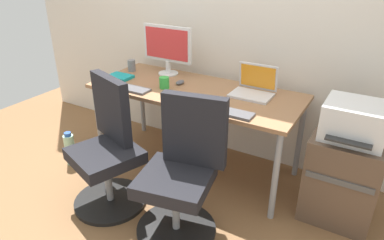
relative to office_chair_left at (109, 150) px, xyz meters
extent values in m
plane|color=brown|center=(0.32, 0.71, -0.42)|extent=(5.28, 5.28, 0.00)
cube|color=silver|center=(0.32, 1.15, 0.88)|extent=(4.40, 0.04, 2.60)
cube|color=#996B47|center=(0.32, 0.71, 0.28)|extent=(1.71, 0.72, 0.03)
cylinder|color=gray|center=(-0.49, 0.40, -0.08)|extent=(0.04, 0.04, 0.69)
cylinder|color=gray|center=(1.12, 0.40, -0.08)|extent=(0.04, 0.04, 0.69)
cylinder|color=gray|center=(-0.49, 1.02, -0.08)|extent=(0.04, 0.04, 0.69)
cylinder|color=gray|center=(1.12, 1.02, -0.08)|extent=(0.04, 0.04, 0.69)
cylinder|color=black|center=(0.02, -0.06, -0.41)|extent=(0.54, 0.54, 0.03)
cylinder|color=gray|center=(0.02, -0.06, -0.22)|extent=(0.05, 0.05, 0.34)
cube|color=black|center=(0.02, -0.06, -0.01)|extent=(0.56, 0.56, 0.09)
cube|color=black|center=(-0.04, 0.11, 0.28)|extent=(0.42, 0.21, 0.48)
cylinder|color=black|center=(0.61, -0.06, -0.41)|extent=(0.54, 0.54, 0.03)
cylinder|color=gray|center=(0.61, -0.06, -0.22)|extent=(0.05, 0.05, 0.34)
cube|color=black|center=(0.61, -0.06, -0.01)|extent=(0.52, 0.52, 0.09)
cube|color=black|center=(0.65, 0.12, 0.28)|extent=(0.43, 0.15, 0.48)
cube|color=brown|center=(1.51, 0.68, -0.11)|extent=(0.46, 0.44, 0.63)
cube|color=#4C4C4C|center=(1.51, 0.46, -0.02)|extent=(0.41, 0.01, 0.04)
cube|color=silver|center=(1.51, 0.68, 0.32)|extent=(0.38, 0.34, 0.24)
cube|color=#262626|center=(1.51, 0.48, 0.26)|extent=(0.27, 0.06, 0.01)
cylinder|color=#A5D8B2|center=(-0.65, 0.18, -0.28)|extent=(0.09, 0.09, 0.28)
cylinder|color=#2D59B2|center=(-0.65, 0.18, -0.13)|extent=(0.06, 0.06, 0.03)
cylinder|color=silver|center=(-0.09, 0.93, 0.30)|extent=(0.18, 0.18, 0.01)
cylinder|color=silver|center=(-0.09, 0.93, 0.37)|extent=(0.04, 0.04, 0.11)
cube|color=silver|center=(-0.09, 0.93, 0.58)|extent=(0.48, 0.03, 0.31)
cube|color=red|center=(-0.09, 0.91, 0.58)|extent=(0.43, 0.00, 0.26)
cube|color=silver|center=(0.76, 0.79, 0.31)|extent=(0.31, 0.22, 0.02)
cube|color=silver|center=(0.76, 0.92, 0.42)|extent=(0.31, 0.04, 0.21)
cube|color=orange|center=(0.76, 0.91, 0.42)|extent=(0.28, 0.03, 0.18)
cube|color=#515156|center=(-0.13, 0.44, 0.31)|extent=(0.34, 0.12, 0.02)
cube|color=#515156|center=(0.75, 0.43, 0.31)|extent=(0.34, 0.12, 0.02)
ellipsoid|color=#B7B7B7|center=(0.27, 0.42, 0.31)|extent=(0.06, 0.10, 0.03)
ellipsoid|color=#515156|center=(0.15, 0.75, 0.31)|extent=(0.06, 0.10, 0.03)
cylinder|color=green|center=(0.09, 0.61, 0.34)|extent=(0.08, 0.08, 0.09)
cylinder|color=slate|center=(-0.43, 0.83, 0.35)|extent=(0.07, 0.07, 0.10)
cube|color=black|center=(0.44, 0.50, 0.30)|extent=(0.07, 0.14, 0.01)
cube|color=teal|center=(-0.39, 0.61, 0.31)|extent=(0.21, 0.15, 0.03)
camera|label=1|loc=(1.62, -1.56, 1.29)|focal=32.41mm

